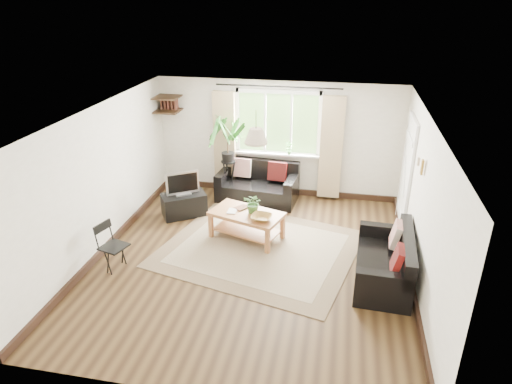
% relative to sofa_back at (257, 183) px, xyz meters
% --- Properties ---
extents(floor, '(5.50, 5.50, 0.00)m').
position_rel_sofa_back_xyz_m(floor, '(0.34, -2.29, -0.38)').
color(floor, black).
rests_on(floor, ground).
extents(ceiling, '(5.50, 5.50, 0.00)m').
position_rel_sofa_back_xyz_m(ceiling, '(0.34, -2.29, 2.02)').
color(ceiling, white).
rests_on(ceiling, floor).
extents(wall_back, '(5.00, 0.02, 2.40)m').
position_rel_sofa_back_xyz_m(wall_back, '(0.34, 0.46, 0.82)').
color(wall_back, beige).
rests_on(wall_back, floor).
extents(wall_front, '(5.00, 0.02, 2.40)m').
position_rel_sofa_back_xyz_m(wall_front, '(0.34, -5.04, 0.82)').
color(wall_front, beige).
rests_on(wall_front, floor).
extents(wall_left, '(0.02, 5.50, 2.40)m').
position_rel_sofa_back_xyz_m(wall_left, '(-2.16, -2.29, 0.82)').
color(wall_left, beige).
rests_on(wall_left, floor).
extents(wall_right, '(0.02, 5.50, 2.40)m').
position_rel_sofa_back_xyz_m(wall_right, '(2.84, -2.29, 0.82)').
color(wall_right, beige).
rests_on(wall_right, floor).
extents(rug, '(3.64, 3.31, 0.02)m').
position_rel_sofa_back_xyz_m(rug, '(0.40, -1.90, -0.37)').
color(rug, '#C3B297').
rests_on(rug, floor).
extents(window, '(2.50, 0.16, 2.16)m').
position_rel_sofa_back_xyz_m(window, '(0.34, 0.42, 1.17)').
color(window, white).
rests_on(window, wall_back).
extents(door, '(0.06, 0.96, 2.06)m').
position_rel_sofa_back_xyz_m(door, '(2.81, -0.59, 0.62)').
color(door, silver).
rests_on(door, wall_right).
extents(corner_shelf, '(0.50, 0.50, 0.34)m').
position_rel_sofa_back_xyz_m(corner_shelf, '(-1.91, 0.21, 1.51)').
color(corner_shelf, black).
rests_on(corner_shelf, wall_back).
extents(pendant_lamp, '(0.36, 0.36, 0.54)m').
position_rel_sofa_back_xyz_m(pendant_lamp, '(0.34, -1.89, 1.67)').
color(pendant_lamp, beige).
rests_on(pendant_lamp, ceiling).
extents(wall_sconce, '(0.12, 0.12, 0.28)m').
position_rel_sofa_back_xyz_m(wall_sconce, '(2.77, -1.99, 1.36)').
color(wall_sconce, beige).
rests_on(wall_sconce, wall_right).
extents(sofa_back, '(1.68, 0.95, 0.76)m').
position_rel_sofa_back_xyz_m(sofa_back, '(0.00, 0.00, 0.00)').
color(sofa_back, black).
rests_on(sofa_back, floor).
extents(sofa_right, '(1.61, 0.86, 0.74)m').
position_rel_sofa_back_xyz_m(sofa_right, '(2.39, -2.42, -0.01)').
color(sofa_right, black).
rests_on(sofa_right, floor).
extents(coffee_table, '(1.37, 1.01, 0.50)m').
position_rel_sofa_back_xyz_m(coffee_table, '(0.11, -1.58, -0.13)').
color(coffee_table, brown).
rests_on(coffee_table, floor).
extents(table_plant, '(0.40, 0.37, 0.36)m').
position_rel_sofa_back_xyz_m(table_plant, '(0.24, -1.56, 0.30)').
color(table_plant, '#376628').
rests_on(table_plant, coffee_table).
extents(bowl, '(0.39, 0.39, 0.09)m').
position_rel_sofa_back_xyz_m(bowl, '(0.42, -1.79, 0.17)').
color(bowl, olive).
rests_on(bowl, coffee_table).
extents(book_a, '(0.16, 0.21, 0.02)m').
position_rel_sofa_back_xyz_m(book_a, '(-0.22, -1.59, 0.13)').
color(book_a, silver).
rests_on(book_a, coffee_table).
extents(book_b, '(0.27, 0.29, 0.02)m').
position_rel_sofa_back_xyz_m(book_b, '(-0.08, -1.37, 0.13)').
color(book_b, '#553222').
rests_on(book_b, coffee_table).
extents(tv_stand, '(0.94, 0.84, 0.44)m').
position_rel_sofa_back_xyz_m(tv_stand, '(-1.26, -0.94, -0.16)').
color(tv_stand, black).
rests_on(tv_stand, floor).
extents(tv, '(0.64, 0.52, 0.48)m').
position_rel_sofa_back_xyz_m(tv, '(-1.26, -0.94, 0.30)').
color(tv, '#A5A5AA').
rests_on(tv, tv_stand).
extents(palm_stand, '(0.84, 0.84, 1.73)m').
position_rel_sofa_back_xyz_m(palm_stand, '(-0.62, 0.07, 0.49)').
color(palm_stand, black).
rests_on(palm_stand, floor).
extents(folding_chair, '(0.49, 0.49, 0.77)m').
position_rel_sofa_back_xyz_m(folding_chair, '(-1.70, -2.92, 0.01)').
color(folding_chair, black).
rests_on(folding_chair, floor).
extents(sill_plant, '(0.14, 0.10, 0.27)m').
position_rel_sofa_back_xyz_m(sill_plant, '(0.59, 0.34, 0.69)').
color(sill_plant, '#2D6023').
rests_on(sill_plant, window).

